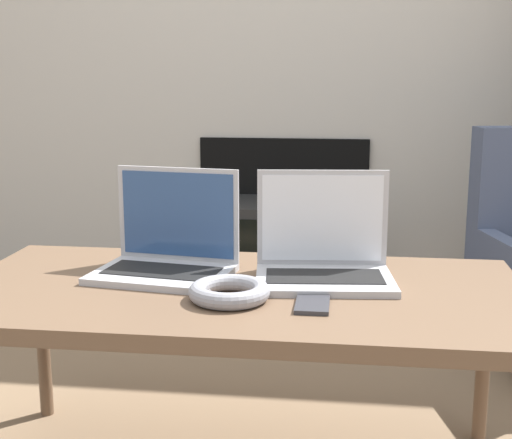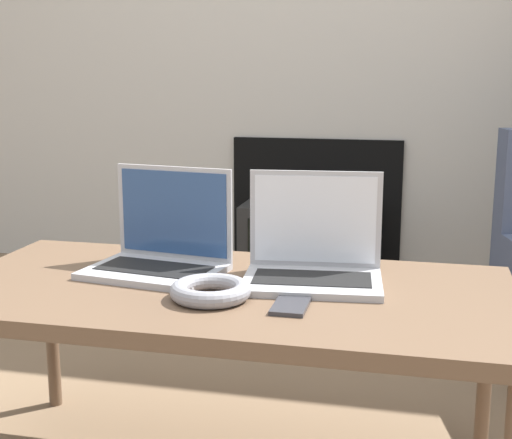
% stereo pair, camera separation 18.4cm
% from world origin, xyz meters
% --- Properties ---
extents(table, '(1.25, 0.62, 0.48)m').
position_xyz_m(table, '(0.00, 0.21, 0.44)').
color(table, brown).
rests_on(table, ground_plane).
extents(laptop_left, '(0.33, 0.26, 0.24)m').
position_xyz_m(laptop_left, '(-0.18, 0.30, 0.53)').
color(laptop_left, '#B2B2B7').
rests_on(laptop_left, table).
extents(laptop_right, '(0.33, 0.25, 0.24)m').
position_xyz_m(laptop_right, '(0.18, 0.30, 0.53)').
color(laptop_right, '#B2B2B7').
rests_on(laptop_right, table).
extents(headphones, '(0.17, 0.17, 0.04)m').
position_xyz_m(headphones, '(-0.01, 0.12, 0.49)').
color(headphones, gray).
rests_on(headphones, table).
extents(phone, '(0.07, 0.13, 0.01)m').
position_xyz_m(phone, '(0.17, 0.11, 0.48)').
color(phone, '#333338').
rests_on(phone, table).
extents(tv, '(0.56, 0.39, 0.38)m').
position_xyz_m(tv, '(-0.06, 1.80, 0.19)').
color(tv, black).
rests_on(tv, ground_plane).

